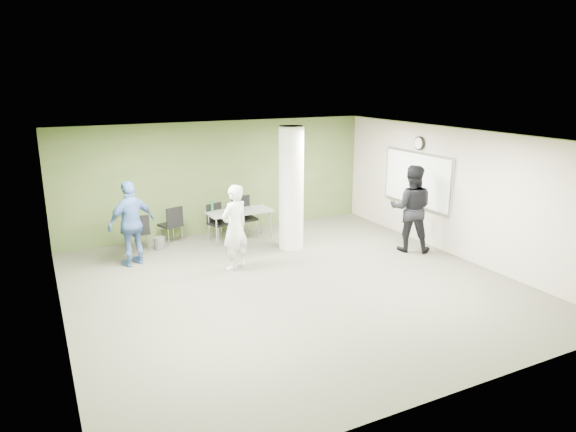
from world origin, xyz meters
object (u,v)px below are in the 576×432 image
chair_back_left (140,230)px  man_black (411,208)px  folding_table (239,213)px  man_blue (132,223)px  woman_white (235,227)px

chair_back_left → man_black: 6.13m
chair_back_left → man_black: bearing=155.6°
folding_table → man_blue: bearing=-168.2°
man_black → man_blue: size_ratio=1.09×
chair_back_left → woman_white: (1.52, -2.04, 0.39)m
man_black → man_blue: bearing=20.0°
folding_table → man_black: size_ratio=0.79×
chair_back_left → man_blue: (-0.30, -0.85, 0.41)m
folding_table → woman_white: bearing=-114.6°
chair_back_left → folding_table: bearing=175.4°
folding_table → chair_back_left: 2.32m
man_black → man_blue: 6.08m
man_black → chair_back_left: bearing=11.5°
chair_back_left → man_blue: man_blue is taller
woman_white → man_black: size_ratio=0.90×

